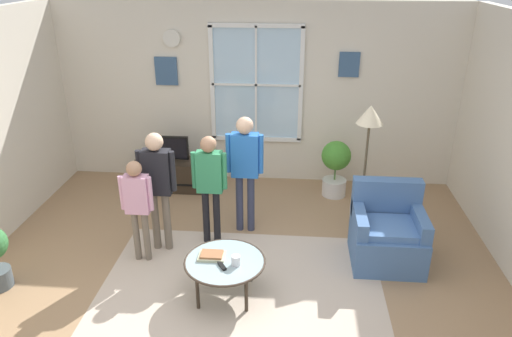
{
  "coord_description": "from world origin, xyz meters",
  "views": [
    {
      "loc": [
        0.57,
        -3.96,
        3.11
      ],
      "look_at": [
        0.17,
        0.71,
        1.04
      ],
      "focal_mm": 33.51,
      "sensor_mm": 36.0,
      "label": 1
    }
  ],
  "objects": [
    {
      "name": "ground_plane",
      "position": [
        0.0,
        0.0,
        -0.01
      ],
      "size": [
        6.32,
        6.03,
        0.02
      ],
      "primitive_type": "cube",
      "color": "#9E7A56"
    },
    {
      "name": "back_wall",
      "position": [
        -0.0,
        2.77,
        1.31
      ],
      "size": [
        5.72,
        0.17,
        2.6
      ],
      "color": "beige",
      "rests_on": "ground_plane"
    },
    {
      "name": "area_rug",
      "position": [
        0.08,
        0.06,
        0.0
      ],
      "size": [
        2.89,
        1.99,
        0.01
      ],
      "primitive_type": "cube",
      "color": "#C6B29E",
      "rests_on": "ground_plane"
    },
    {
      "name": "tv_stand",
      "position": [
        -1.19,
        2.25,
        0.22
      ],
      "size": [
        1.06,
        0.42,
        0.44
      ],
      "color": "#2D2319",
      "rests_on": "ground_plane"
    },
    {
      "name": "television",
      "position": [
        -1.19,
        2.24,
        0.63
      ],
      "size": [
        0.52,
        0.08,
        0.37
      ],
      "color": "#4C4C4C",
      "rests_on": "tv_stand"
    },
    {
      "name": "armchair",
      "position": [
        1.62,
        0.66,
        0.33
      ],
      "size": [
        0.76,
        0.74,
        0.87
      ],
      "color": "#476B9E",
      "rests_on": "ground_plane"
    },
    {
      "name": "coffee_table",
      "position": [
        -0.07,
        -0.1,
        0.38
      ],
      "size": [
        0.8,
        0.8,
        0.41
      ],
      "color": "#99B2B7",
      "rests_on": "ground_plane"
    },
    {
      "name": "book_stack",
      "position": [
        -0.21,
        -0.05,
        0.42
      ],
      "size": [
        0.26,
        0.19,
        0.04
      ],
      "color": "#BDC099",
      "rests_on": "coffee_table"
    },
    {
      "name": "cup",
      "position": [
        0.05,
        -0.16,
        0.45
      ],
      "size": [
        0.09,
        0.09,
        0.1
      ],
      "primitive_type": "cylinder",
      "color": "white",
      "rests_on": "coffee_table"
    },
    {
      "name": "remote_near_books",
      "position": [
        -0.08,
        -0.2,
        0.41
      ],
      "size": [
        0.11,
        0.14,
        0.02
      ],
      "primitive_type": "cube",
      "rotation": [
        0.0,
        0.0,
        0.55
      ],
      "color": "black",
      "rests_on": "coffee_table"
    },
    {
      "name": "person_black_shirt",
      "position": [
        -0.91,
        0.67,
        0.89
      ],
      "size": [
        0.43,
        0.19,
        1.42
      ],
      "color": "#726656",
      "rests_on": "ground_plane"
    },
    {
      "name": "person_blue_shirt",
      "position": [
        -0.0,
        1.17,
        0.92
      ],
      "size": [
        0.44,
        0.2,
        1.47
      ],
      "color": "#333851",
      "rests_on": "ground_plane"
    },
    {
      "name": "person_green_shirt",
      "position": [
        -0.37,
        0.86,
        0.84
      ],
      "size": [
        0.4,
        0.18,
        1.33
      ],
      "color": "black",
      "rests_on": "ground_plane"
    },
    {
      "name": "person_pink_shirt",
      "position": [
        -1.08,
        0.43,
        0.75
      ],
      "size": [
        0.36,
        0.16,
        1.19
      ],
      "color": "#726656",
      "rests_on": "ground_plane"
    },
    {
      "name": "potted_plant_by_window",
      "position": [
        1.15,
        2.23,
        0.47
      ],
      "size": [
        0.41,
        0.41,
        0.81
      ],
      "color": "silver",
      "rests_on": "ground_plane"
    },
    {
      "name": "floor_lamp",
      "position": [
        1.43,
        1.43,
        1.3
      ],
      "size": [
        0.32,
        0.32,
        1.56
      ],
      "color": "black",
      "rests_on": "ground_plane"
    }
  ]
}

